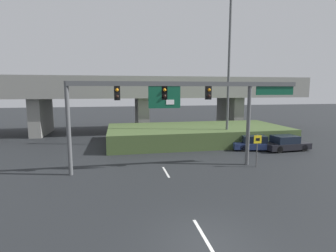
{
  "coord_description": "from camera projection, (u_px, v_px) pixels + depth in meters",
  "views": [
    {
      "loc": [
        -3.21,
        -8.74,
        5.77
      ],
      "look_at": [
        0.0,
        7.9,
        3.37
      ],
      "focal_mm": 28.0,
      "sensor_mm": 36.0,
      "label": 1
    }
  ],
  "objects": [
    {
      "name": "highway_light_pole_near",
      "position": [
        229.0,
        59.0,
        25.56
      ],
      "size": [
        0.7,
        0.36,
        16.56
      ],
      "color": "#515456",
      "rests_on": "ground"
    },
    {
      "name": "grass_embankment",
      "position": [
        197.0,
        134.0,
        28.77
      ],
      "size": [
        19.1,
        8.75,
        1.7
      ],
      "color": "#42562D",
      "rests_on": "ground"
    },
    {
      "name": "parked_sedan_near_right",
      "position": [
        254.0,
        143.0,
        25.07
      ],
      "size": [
        4.56,
        2.78,
        1.39
      ],
      "rotation": [
        0.0,
        0.0,
        -0.22
      ],
      "color": "navy",
      "rests_on": "ground"
    },
    {
      "name": "overpass_bridge",
      "position": [
        141.0,
        94.0,
        35.43
      ],
      "size": [
        45.29,
        7.99,
        7.32
      ],
      "color": "gray",
      "rests_on": "ground"
    },
    {
      "name": "speed_limit_sign",
      "position": [
        257.0,
        146.0,
        19.3
      ],
      "size": [
        0.6,
        0.11,
        2.45
      ],
      "color": "#4C4C4C",
      "rests_on": "ground"
    },
    {
      "name": "parked_sedan_mid_right",
      "position": [
        286.0,
        144.0,
        24.76
      ],
      "size": [
        4.39,
        2.07,
        1.42
      ],
      "rotation": [
        0.0,
        0.0,
        0.06
      ],
      "color": "black",
      "rests_on": "ground"
    },
    {
      "name": "signal_gantry",
      "position": [
        181.0,
        98.0,
        18.44
      ],
      "size": [
        16.67,
        0.44,
        6.28
      ],
      "color": "#515456",
      "rests_on": "ground"
    },
    {
      "name": "lane_markings",
      "position": [
        157.0,
        157.0,
        22.28
      ],
      "size": [
        0.14,
        42.92,
        0.01
      ],
      "color": "silver",
      "rests_on": "ground"
    },
    {
      "name": "ground_plane",
      "position": [
        207.0,
        243.0,
        9.91
      ],
      "size": [
        160.0,
        160.0,
        0.0
      ],
      "primitive_type": "plane",
      "color": "black"
    }
  ]
}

